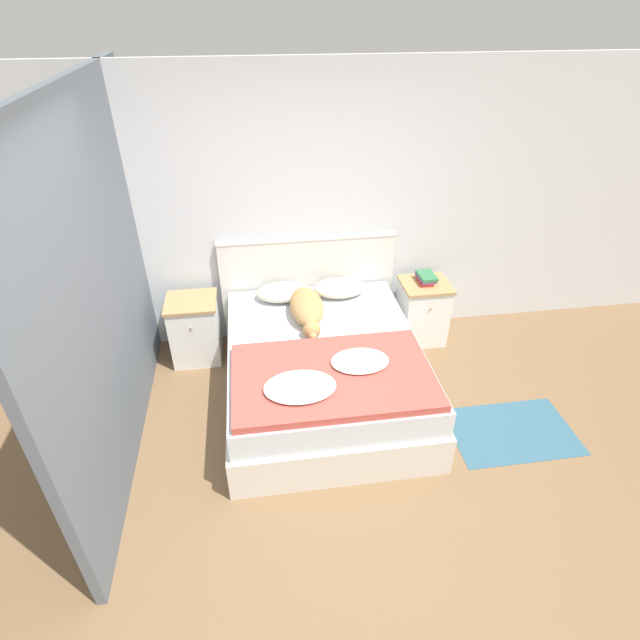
% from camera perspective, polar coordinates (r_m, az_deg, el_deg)
% --- Properties ---
extents(ground_plane, '(16.00, 16.00, 0.00)m').
position_cam_1_polar(ground_plane, '(3.68, 0.70, -20.04)').
color(ground_plane, brown).
extents(wall_back, '(9.00, 0.06, 2.55)m').
position_cam_1_polar(wall_back, '(4.62, -3.37, 12.06)').
color(wall_back, silver).
rests_on(wall_back, ground_plane).
extents(wall_side_left, '(0.06, 3.10, 2.55)m').
position_cam_1_polar(wall_side_left, '(3.77, -23.23, 4.05)').
color(wall_side_left, slate).
rests_on(wall_side_left, ground_plane).
extents(bed, '(1.59, 1.93, 0.57)m').
position_cam_1_polar(bed, '(4.22, 0.38, -5.86)').
color(bed, silver).
rests_on(bed, ground_plane).
extents(headboard, '(1.67, 0.06, 1.07)m').
position_cam_1_polar(headboard, '(4.88, -1.35, 3.98)').
color(headboard, silver).
rests_on(headboard, ground_plane).
extents(nightstand_left, '(0.46, 0.43, 0.63)m').
position_cam_1_polar(nightstand_left, '(4.80, -14.09, -1.03)').
color(nightstand_left, white).
rests_on(nightstand_left, ground_plane).
extents(nightstand_right, '(0.46, 0.43, 0.63)m').
position_cam_1_polar(nightstand_right, '(5.03, 11.61, 1.02)').
color(nightstand_right, white).
rests_on(nightstand_right, ground_plane).
extents(pillow_left, '(0.49, 0.32, 0.14)m').
position_cam_1_polar(pillow_left, '(4.61, -4.27, 3.22)').
color(pillow_left, beige).
rests_on(pillow_left, bed).
extents(pillow_right, '(0.49, 0.32, 0.14)m').
position_cam_1_polar(pillow_right, '(4.67, 2.23, 3.70)').
color(pillow_right, beige).
rests_on(pillow_right, bed).
extents(quilt, '(1.46, 0.92, 0.11)m').
position_cam_1_polar(quilt, '(3.66, 1.32, -6.45)').
color(quilt, '#BC4C42').
rests_on(quilt, bed).
extents(dog, '(0.29, 0.82, 0.19)m').
position_cam_1_polar(dog, '(4.32, -1.47, 1.36)').
color(dog, tan).
rests_on(dog, bed).
extents(book_stack, '(0.16, 0.23, 0.08)m').
position_cam_1_polar(book_stack, '(4.87, 12.00, 4.72)').
color(book_stack, '#AD2D28').
rests_on(book_stack, nightstand_right).
extents(rug, '(0.98, 0.65, 0.00)m').
position_cam_1_polar(rug, '(4.38, 21.03, -11.78)').
color(rug, '#335B70').
rests_on(rug, ground_plane).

